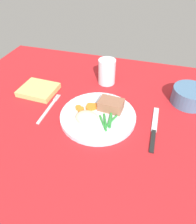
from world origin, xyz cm
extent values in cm
cube|color=red|center=(0.00, 0.00, 1.00)|extent=(120.00, 90.00, 2.00)
cylinder|color=white|center=(-1.15, -0.81, 2.80)|extent=(25.19, 25.19, 1.60)
cube|color=#936047|center=(2.25, 3.16, 5.37)|extent=(8.49, 6.20, 3.55)
ellipsoid|color=beige|center=(-3.41, -5.34, 5.42)|extent=(7.38, 5.89, 3.64)
cylinder|color=orange|center=(-3.93, 2.04, 4.17)|extent=(2.44, 2.44, 1.13)
cylinder|color=orange|center=(-3.74, 1.57, 4.13)|extent=(2.32, 2.32, 1.05)
cylinder|color=orange|center=(-5.01, 2.18, 4.10)|extent=(2.08, 2.08, 1.01)
cylinder|color=orange|center=(-7.19, -0.77, 4.19)|extent=(2.19, 2.19, 1.17)
cylinder|color=orange|center=(-4.76, 0.79, 4.22)|extent=(2.36, 2.36, 1.24)
cylinder|color=orange|center=(-8.37, -0.44, 4.13)|extent=(1.97, 1.97, 1.06)
cylinder|color=orange|center=(-2.96, 2.57, 4.03)|extent=(2.54, 2.54, 0.87)
cylinder|color=#2D8C38|center=(1.97, -3.51, 3.98)|extent=(2.91, 6.09, 0.76)
cylinder|color=#2D8C38|center=(3.29, -2.41, 4.02)|extent=(1.36, 6.25, 0.84)
cylinder|color=#2D8C38|center=(1.61, -4.72, 3.95)|extent=(4.29, 6.42, 0.70)
cylinder|color=#2D8C38|center=(4.04, -2.88, 3.92)|extent=(2.66, 5.89, 0.63)
cylinder|color=#2D8C38|center=(3.77, -3.38, 3.96)|extent=(1.52, 5.69, 0.72)
cube|color=silver|center=(-19.19, -2.81, 2.20)|extent=(1.00, 13.00, 0.40)
cube|color=silver|center=(-19.79, 5.49, 2.20)|extent=(0.24, 3.60, 0.40)
cube|color=silver|center=(-19.39, 5.49, 2.20)|extent=(0.24, 3.60, 0.40)
cube|color=silver|center=(-18.99, 5.49, 2.20)|extent=(0.24, 3.60, 0.40)
cube|color=silver|center=(-18.59, 5.49, 2.20)|extent=(0.24, 3.60, 0.40)
cube|color=black|center=(17.41, -6.31, 2.20)|extent=(1.30, 9.00, 0.64)
cube|color=silver|center=(17.41, 3.69, 2.20)|extent=(1.70, 12.00, 0.40)
cylinder|color=silver|center=(-3.94, 21.44, 7.07)|extent=(6.94, 6.94, 10.14)
cylinder|color=silver|center=(-3.94, 21.44, 4.97)|extent=(6.39, 6.39, 5.94)
cylinder|color=#4C7299|center=(28.21, 16.62, 4.93)|extent=(12.72, 12.72, 5.86)
cylinder|color=#B24C3F|center=(28.21, 16.62, 6.25)|extent=(10.81, 10.81, 3.22)
cube|color=#DBBC6B|center=(-27.66, 7.22, 3.03)|extent=(14.02, 12.22, 2.07)
camera|label=1|loc=(13.17, -49.84, 48.49)|focal=32.88mm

